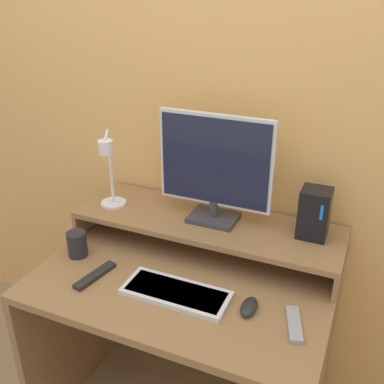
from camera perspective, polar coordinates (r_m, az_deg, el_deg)
The scene contains 11 objects.
wall_back at distance 1.79m, azimuth 4.52°, elevation 10.90°, with size 6.00×0.05×2.50m.
desk at distance 1.81m, azimuth -0.76°, elevation -15.95°, with size 1.05×0.74×0.72m.
monitor_shelf at distance 1.77m, azimuth 1.90°, elevation -4.08°, with size 1.05×0.33×0.12m.
monitor at distance 1.67m, azimuth 2.92°, elevation 3.17°, with size 0.44×0.14×0.42m.
desk_lamp at distance 1.79m, azimuth -10.42°, elevation 2.49°, with size 0.14×0.19×0.33m.
router_dock at distance 1.67m, azimuth 15.28°, elevation -2.62°, with size 0.11×0.10×0.19m.
keyboard at distance 1.56m, azimuth -2.05°, elevation -12.65°, with size 0.37×0.15×0.02m.
mouse at distance 1.51m, azimuth 7.26°, elevation -14.25°, with size 0.05×0.10×0.03m.
remote_control at distance 1.68m, azimuth -12.20°, elevation -10.31°, with size 0.07×0.19×0.02m.
remote_secondary at distance 1.48m, azimuth 12.85°, elevation -16.05°, with size 0.08×0.16×0.02m.
mug at distance 1.79m, azimuth -14.38°, elevation -6.42°, with size 0.08×0.08×0.10m.
Camera 1 is at (0.56, -0.86, 1.70)m, focal length 42.00 mm.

